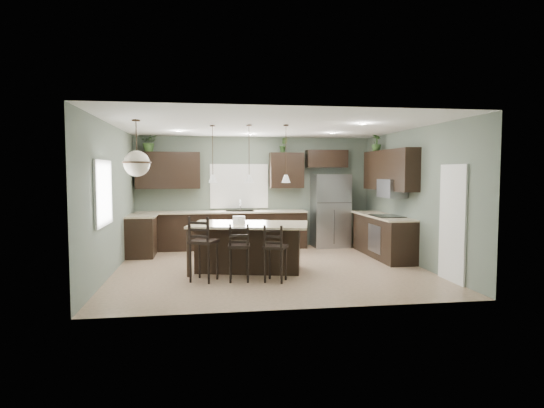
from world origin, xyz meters
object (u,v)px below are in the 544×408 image
Objects in this scene: serving_dish at (239,220)px; bar_stool_center at (239,252)px; refrigerator at (330,211)px; plant_back_left at (149,142)px; bar_stool_right at (276,253)px; kitchen_island at (249,247)px; bar_stool_left at (204,249)px.

bar_stool_center is (-0.06, -0.82, -0.48)m from serving_dish.
plant_back_left reaches higher than refrigerator.
kitchen_island is at bearing 135.74° from bar_stool_right.
refrigerator is at bearing 61.57° from kitchen_island.
refrigerator is at bearing 57.20° from bar_stool_center.
kitchen_island is at bearing -131.72° from refrigerator.
serving_dish is 1.08m from bar_stool_left.
bar_stool_center reaches higher than bar_stool_right.
plant_back_left is at bearing 136.45° from bar_stool_left.
bar_stool_right reaches higher than kitchen_island.
bar_stool_center is at bearing -94.98° from kitchen_island.
plant_back_left reaches higher than bar_stool_center.
bar_stool_center is (-0.26, -0.78, 0.05)m from kitchen_island.
bar_stool_right is at bearing -59.72° from serving_dish.
plant_back_left is (-2.52, 3.68, 2.14)m from bar_stool_right.
kitchen_island is 0.82m from bar_stool_center.
kitchen_island is 2.16× the size of bar_stool_center.
plant_back_left is at bearing 178.10° from refrigerator.
refrigerator reaches higher than bar_stool_right.
bar_stool_left is 1.12× the size of bar_stool_center.
bar_stool_right is (0.37, -0.91, 0.04)m from kitchen_island.
refrigerator is 1.84× the size of bar_stool_right.
bar_stool_left reaches higher than bar_stool_center.
plant_back_left is at bearing 125.73° from serving_dish.
serving_dish is at bearing 144.22° from bar_stool_right.
bar_stool_left is (-3.20, -3.31, -0.35)m from refrigerator.
bar_stool_right is at bearing -7.70° from bar_stool_center.
bar_stool_center is 4.55m from plant_back_left.
serving_dish reaches higher than bar_stool_right.
plant_back_left is (-1.29, 3.46, 2.06)m from bar_stool_left.
kitchen_island is 0.57m from serving_dish.
bar_stool_center is 0.64m from bar_stool_right.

